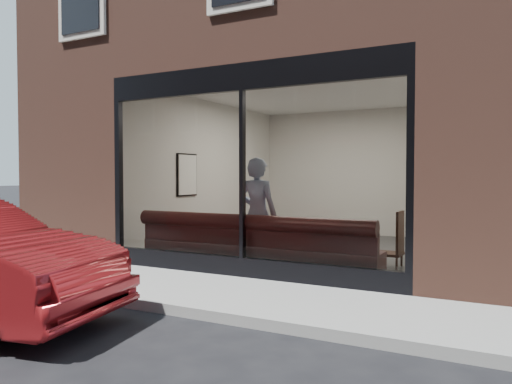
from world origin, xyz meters
The scene contains 20 objects.
ground centered at (0.00, 0.00, 0.00)m, with size 120.00×120.00×0.00m, color black.
sidewalk_near centered at (0.00, 1.00, 0.01)m, with size 40.00×2.00×0.01m, color gray.
kerb_near centered at (0.00, -0.05, 0.06)m, with size 40.00×0.10×0.12m, color gray.
host_building_pier_left centered at (-3.75, 8.00, 1.60)m, with size 2.50×12.00×3.20m, color brown.
host_building_backfill centered at (0.00, 11.00, 1.60)m, with size 5.00×6.00×3.20m, color brown.
cafe_floor centered at (0.00, 5.00, 0.02)m, with size 6.00×6.00×0.00m, color #2D2D30.
cafe_ceiling centered at (0.00, 5.00, 3.19)m, with size 6.00×6.00×0.00m, color white.
cafe_wall_back centered at (0.00, 7.99, 1.60)m, with size 5.00×5.00×0.00m, color silver.
cafe_wall_left centered at (-2.49, 5.00, 1.60)m, with size 6.00×6.00×0.00m, color silver.
cafe_wall_right centered at (2.49, 5.00, 1.60)m, with size 6.00×6.00×0.00m, color silver.
storefront_kick centered at (0.00, 2.05, 0.15)m, with size 5.00×0.10×0.30m, color black.
storefront_header centered at (0.00, 2.05, 3.00)m, with size 5.00×0.10×0.40m, color black.
storefront_mullion centered at (0.00, 2.05, 1.55)m, with size 0.06×0.10×2.50m, color black.
storefront_glass centered at (0.00, 2.02, 1.55)m, with size 4.80×4.80×0.00m, color white.
banquette centered at (0.00, 2.45, 0.23)m, with size 4.00×0.55×0.45m, color #3D1A16.
person centered at (-0.06, 2.65, 0.91)m, with size 0.66×0.44×1.82m, color #9BAED1.
cafe_table_left centered at (-1.87, 3.63, 0.74)m, with size 0.58×0.58×0.04m, color black.
cafe_table_right centered at (0.90, 3.41, 0.74)m, with size 0.70×0.70×0.04m, color black.
cafe_chair_right centered at (1.77, 3.82, 0.24)m, with size 0.45×0.45×0.04m, color black.
wall_poster centered at (-2.45, 4.06, 1.54)m, with size 0.02×0.62×0.83m, color white.
Camera 1 is at (3.67, -4.45, 1.55)m, focal length 35.00 mm.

